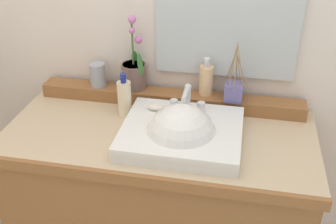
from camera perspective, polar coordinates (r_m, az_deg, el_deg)
The scene contains 10 objects.
vanity_cabinet at distance 1.88m, azimuth -1.13°, elevation -13.53°, with size 1.23×0.58×0.85m.
back_ledge at distance 1.80m, azimuth 0.26°, elevation 1.95°, with size 1.16×0.09×0.06m, color brown.
sink_basin at distance 1.55m, azimuth 1.84°, elevation -3.43°, with size 0.45×0.39×0.29m.
soap_bar at distance 1.64m, azimuth -1.70°, elevation 0.71°, with size 0.07×0.04×0.02m, color silver.
potted_plant at distance 1.80m, azimuth -4.76°, elevation 5.62°, with size 0.11×0.11×0.33m.
soap_dispenser at distance 1.75m, azimuth 5.35°, elevation 4.58°, with size 0.06×0.06×0.17m.
tumbler_cup at distance 1.84m, azimuth -9.77°, elevation 5.12°, with size 0.07×0.07×0.11m, color #9599A6.
reed_diffuser at distance 1.72m, azimuth 9.14°, elevation 2.90°, with size 0.09×0.09×0.25m.
lotion_bottle at distance 1.70m, azimuth -6.11°, elevation 2.02°, with size 0.06×0.06×0.19m.
mirror at distance 1.68m, azimuth 8.33°, elevation 13.09°, with size 0.58×0.02×0.51m, color silver.
Camera 1 is at (0.30, -1.32, 1.73)m, focal length 43.65 mm.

